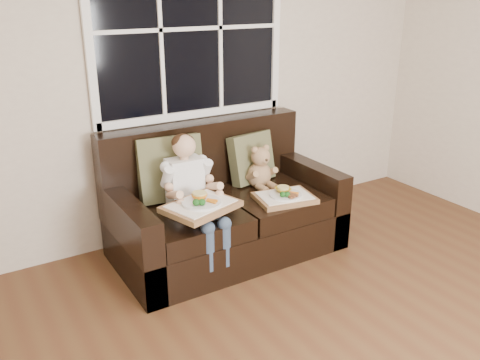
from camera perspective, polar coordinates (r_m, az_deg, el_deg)
window_back at (r=4.02m, az=-5.59°, el=16.56°), size 1.62×0.04×1.37m
loveseat at (r=3.94m, az=-1.94°, el=-3.63°), size 1.70×0.92×0.96m
pillow_left at (r=3.79m, az=-7.84°, el=1.30°), size 0.50×0.28×0.49m
pillow_right at (r=4.12m, az=1.29°, el=2.49°), size 0.42×0.25×0.41m
child at (r=3.59m, az=-5.51°, el=-0.62°), size 0.36×0.59×0.82m
teddy_bear at (r=4.02m, az=2.29°, el=1.15°), size 0.20×0.26×0.35m
tray_left at (r=3.41m, az=-4.42°, el=-2.82°), size 0.55×0.48×0.11m
tray_right at (r=3.80m, az=5.03°, el=-1.88°), size 0.47×0.39×0.10m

